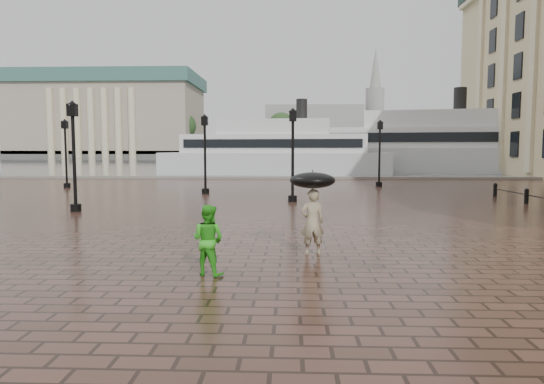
{
  "coord_description": "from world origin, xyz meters",
  "views": [
    {
      "loc": [
        2.91,
        -9.6,
        2.58
      ],
      "look_at": [
        2.4,
        3.58,
        1.4
      ],
      "focal_mm": 32.0,
      "sensor_mm": 36.0,
      "label": 1
    }
  ],
  "objects_px": {
    "adult_pedestrian": "(312,222)",
    "ferry_near": "(274,152)",
    "street_lamps": "(211,153)",
    "child_pedestrian": "(208,240)",
    "ferry_far": "(426,147)"
  },
  "relations": [
    {
      "from": "street_lamps",
      "to": "child_pedestrian",
      "type": "distance_m",
      "value": 17.8
    },
    {
      "from": "child_pedestrian",
      "to": "ferry_far",
      "type": "bearing_deg",
      "value": -88.29
    },
    {
      "from": "adult_pedestrian",
      "to": "child_pedestrian",
      "type": "distance_m",
      "value": 2.96
    },
    {
      "from": "street_lamps",
      "to": "ferry_near",
      "type": "bearing_deg",
      "value": 82.37
    },
    {
      "from": "ferry_near",
      "to": "ferry_far",
      "type": "bearing_deg",
      "value": 23.98
    },
    {
      "from": "street_lamps",
      "to": "ferry_near",
      "type": "distance_m",
      "value": 21.58
    },
    {
      "from": "adult_pedestrian",
      "to": "ferry_near",
      "type": "distance_m",
      "value": 37.01
    },
    {
      "from": "street_lamps",
      "to": "adult_pedestrian",
      "type": "relative_size",
      "value": 13.28
    },
    {
      "from": "street_lamps",
      "to": "ferry_far",
      "type": "bearing_deg",
      "value": 53.94
    },
    {
      "from": "street_lamps",
      "to": "adult_pedestrian",
      "type": "distance_m",
      "value": 16.4
    },
    {
      "from": "adult_pedestrian",
      "to": "ferry_near",
      "type": "relative_size",
      "value": 0.07
    },
    {
      "from": "child_pedestrian",
      "to": "ferry_far",
      "type": "height_order",
      "value": "ferry_far"
    },
    {
      "from": "child_pedestrian",
      "to": "ferry_near",
      "type": "xyz_separation_m",
      "value": [
        0.04,
        38.89,
        1.51
      ]
    },
    {
      "from": "street_lamps",
      "to": "ferry_far",
      "type": "height_order",
      "value": "ferry_far"
    },
    {
      "from": "street_lamps",
      "to": "child_pedestrian",
      "type": "relative_size",
      "value": 14.79
    }
  ]
}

